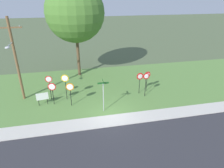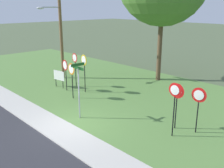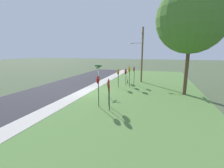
{
  "view_description": "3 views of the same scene",
  "coord_description": "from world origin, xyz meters",
  "px_view_note": "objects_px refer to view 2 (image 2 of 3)",
  "views": [
    {
      "loc": [
        -2.83,
        -14.01,
        9.72
      ],
      "look_at": [
        0.95,
        3.79,
        1.22
      ],
      "focal_mm": 31.28,
      "sensor_mm": 36.0,
      "label": 1
    },
    {
      "loc": [
        10.04,
        -6.87,
        5.86
      ],
      "look_at": [
        0.09,
        2.7,
        1.67
      ],
      "focal_mm": 41.5,
      "sensor_mm": 36.0,
      "label": 2
    },
    {
      "loc": [
        15.7,
        7.37,
        4.55
      ],
      "look_at": [
        0.71,
        2.76,
        1.28
      ],
      "focal_mm": 25.12,
      "sensor_mm": 36.0,
      "label": 3
    }
  ],
  "objects_px": {
    "yield_sign_far_left": "(198,100)",
    "street_name_post": "(79,86)",
    "notice_board": "(59,76)",
    "stop_sign_far_center": "(65,68)",
    "utility_pole": "(59,26)",
    "stop_sign_near_right": "(75,63)",
    "yield_sign_near_left": "(174,97)",
    "stop_sign_near_left": "(72,73)",
    "yield_sign_near_right": "(177,96)",
    "stop_sign_far_left": "(84,65)"
  },
  "relations": [
    {
      "from": "stop_sign_far_left",
      "to": "utility_pole",
      "type": "relative_size",
      "value": 0.34
    },
    {
      "from": "street_name_post",
      "to": "notice_board",
      "type": "height_order",
      "value": "street_name_post"
    },
    {
      "from": "stop_sign_near_left",
      "to": "stop_sign_far_center",
      "type": "xyz_separation_m",
      "value": [
        -1.64,
        0.63,
        -0.08
      ]
    },
    {
      "from": "stop_sign_near_left",
      "to": "yield_sign_near_right",
      "type": "bearing_deg",
      "value": 13.98
    },
    {
      "from": "stop_sign_near_right",
      "to": "utility_pole",
      "type": "height_order",
      "value": "utility_pole"
    },
    {
      "from": "street_name_post",
      "to": "stop_sign_near_left",
      "type": "bearing_deg",
      "value": 153.58
    },
    {
      "from": "stop_sign_near_left",
      "to": "yield_sign_near_left",
      "type": "distance_m",
      "value": 7.44
    },
    {
      "from": "stop_sign_near_left",
      "to": "street_name_post",
      "type": "distance_m",
      "value": 3.21
    },
    {
      "from": "yield_sign_near_left",
      "to": "stop_sign_near_right",
      "type": "bearing_deg",
      "value": 172.22
    },
    {
      "from": "yield_sign_near_right",
      "to": "yield_sign_far_left",
      "type": "height_order",
      "value": "yield_sign_near_right"
    },
    {
      "from": "yield_sign_near_right",
      "to": "yield_sign_far_left",
      "type": "xyz_separation_m",
      "value": [
        0.94,
        0.35,
        -0.05
      ]
    },
    {
      "from": "yield_sign_near_right",
      "to": "street_name_post",
      "type": "xyz_separation_m",
      "value": [
        -4.27,
        -2.59,
        0.07
      ]
    },
    {
      "from": "stop_sign_far_center",
      "to": "utility_pole",
      "type": "bearing_deg",
      "value": 161.08
    },
    {
      "from": "stop_sign_near_left",
      "to": "yield_sign_far_left",
      "type": "xyz_separation_m",
      "value": [
        8.02,
        1.4,
        -0.03
      ]
    },
    {
      "from": "stop_sign_near_left",
      "to": "yield_sign_near_left",
      "type": "relative_size",
      "value": 0.9
    },
    {
      "from": "stop_sign_near_right",
      "to": "yield_sign_near_left",
      "type": "height_order",
      "value": "yield_sign_near_left"
    },
    {
      "from": "yield_sign_near_left",
      "to": "street_name_post",
      "type": "height_order",
      "value": "street_name_post"
    },
    {
      "from": "stop_sign_near_right",
      "to": "yield_sign_far_left",
      "type": "relative_size",
      "value": 1.12
    },
    {
      "from": "stop_sign_far_center",
      "to": "notice_board",
      "type": "relative_size",
      "value": 1.78
    },
    {
      "from": "stop_sign_near_left",
      "to": "yield_sign_far_left",
      "type": "bearing_deg",
      "value": 15.42
    },
    {
      "from": "utility_pole",
      "to": "notice_board",
      "type": "xyz_separation_m",
      "value": [
        2.03,
        -1.55,
        -3.47
      ]
    },
    {
      "from": "stop_sign_near_right",
      "to": "notice_board",
      "type": "height_order",
      "value": "stop_sign_near_right"
    },
    {
      "from": "stop_sign_near_left",
      "to": "stop_sign_far_left",
      "type": "bearing_deg",
      "value": 112.89
    },
    {
      "from": "stop_sign_near_right",
      "to": "yield_sign_near_left",
      "type": "bearing_deg",
      "value": -2.98
    },
    {
      "from": "stop_sign_far_center",
      "to": "utility_pole",
      "type": "xyz_separation_m",
      "value": [
        -3.02,
        1.62,
        2.69
      ]
    },
    {
      "from": "yield_sign_near_right",
      "to": "utility_pole",
      "type": "bearing_deg",
      "value": 171.56
    },
    {
      "from": "stop_sign_far_center",
      "to": "street_name_post",
      "type": "height_order",
      "value": "street_name_post"
    },
    {
      "from": "stop_sign_near_left",
      "to": "stop_sign_near_right",
      "type": "height_order",
      "value": "stop_sign_near_right"
    },
    {
      "from": "stop_sign_far_center",
      "to": "notice_board",
      "type": "xyz_separation_m",
      "value": [
        -0.99,
        0.07,
        -0.78
      ]
    },
    {
      "from": "stop_sign_far_center",
      "to": "yield_sign_near_right",
      "type": "relative_size",
      "value": 0.96
    },
    {
      "from": "notice_board",
      "to": "utility_pole",
      "type": "bearing_deg",
      "value": 134.11
    },
    {
      "from": "stop_sign_far_center",
      "to": "yield_sign_far_left",
      "type": "relative_size",
      "value": 0.99
    },
    {
      "from": "stop_sign_near_left",
      "to": "stop_sign_far_left",
      "type": "distance_m",
      "value": 1.43
    },
    {
      "from": "yield_sign_near_right",
      "to": "notice_board",
      "type": "relative_size",
      "value": 1.85
    },
    {
      "from": "stop_sign_near_left",
      "to": "stop_sign_near_right",
      "type": "distance_m",
      "value": 2.59
    },
    {
      "from": "stop_sign_far_left",
      "to": "yield_sign_near_left",
      "type": "distance_m",
      "value": 7.93
    },
    {
      "from": "yield_sign_near_right",
      "to": "yield_sign_near_left",
      "type": "bearing_deg",
      "value": -67.58
    },
    {
      "from": "yield_sign_near_right",
      "to": "street_name_post",
      "type": "relative_size",
      "value": 0.77
    },
    {
      "from": "stop_sign_near_left",
      "to": "utility_pole",
      "type": "relative_size",
      "value": 0.29
    },
    {
      "from": "yield_sign_near_right",
      "to": "street_name_post",
      "type": "height_order",
      "value": "street_name_post"
    },
    {
      "from": "stop_sign_near_left",
      "to": "utility_pole",
      "type": "distance_m",
      "value": 5.79
    },
    {
      "from": "yield_sign_far_left",
      "to": "street_name_post",
      "type": "bearing_deg",
      "value": -157.45
    },
    {
      "from": "stop_sign_far_left",
      "to": "notice_board",
      "type": "relative_size",
      "value": 2.13
    },
    {
      "from": "yield_sign_near_left",
      "to": "yield_sign_far_left",
      "type": "height_order",
      "value": "yield_sign_near_left"
    },
    {
      "from": "yield_sign_near_left",
      "to": "notice_board",
      "type": "distance_m",
      "value": 10.13
    },
    {
      "from": "yield_sign_far_left",
      "to": "utility_pole",
      "type": "bearing_deg",
      "value": 169.25
    },
    {
      "from": "stop_sign_near_left",
      "to": "street_name_post",
      "type": "height_order",
      "value": "street_name_post"
    },
    {
      "from": "stop_sign_near_right",
      "to": "utility_pole",
      "type": "distance_m",
      "value": 3.71
    },
    {
      "from": "stop_sign_far_left",
      "to": "yield_sign_far_left",
      "type": "relative_size",
      "value": 1.18
    },
    {
      "from": "stop_sign_near_right",
      "to": "yield_sign_near_left",
      "type": "relative_size",
      "value": 0.97
    }
  ]
}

